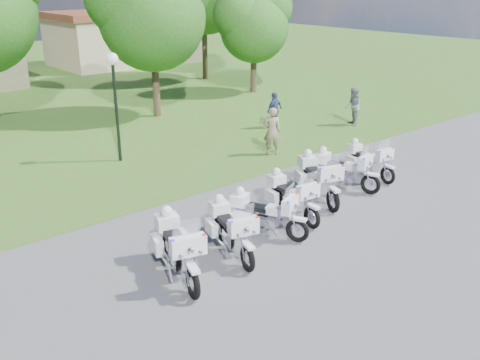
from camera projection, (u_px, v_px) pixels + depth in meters
ground at (285, 216)px, 15.64m from camera, size 100.00×100.00×0.00m
motorcycle_0 at (177, 246)px, 12.32m from camera, size 1.30×2.52×1.74m
motorcycle_1 at (231, 228)px, 13.34m from camera, size 1.18×2.34×1.60m
motorcycle_2 at (264, 213)px, 14.29m from camera, size 1.34×2.16×1.55m
motorcycle_3 at (291, 195)px, 15.43m from camera, size 0.92×2.31×1.55m
motorcycle_4 at (318, 177)px, 16.62m from camera, size 1.41×2.41×1.71m
motorcycle_5 at (343, 169)px, 17.52m from camera, size 1.19×2.32×1.60m
motorcycle_6 at (368, 159)px, 18.58m from camera, size 0.86×2.21×1.49m
lamp_post at (114, 80)px, 19.29m from camera, size 0.44×0.44×4.05m
tree_2 at (150, 6)px, 25.10m from camera, size 5.99×5.11×7.98m
tree_3 at (253, 21)px, 31.16m from camera, size 4.72×4.02×6.29m
building_east at (125, 37)px, 43.10m from camera, size 11.44×7.28×4.10m
bystander_a at (272, 131)px, 20.76m from camera, size 0.82×0.78×1.88m
bystander_b at (353, 107)px, 24.95m from camera, size 1.06×1.10×1.79m
bystander_c at (275, 110)px, 24.57m from camera, size 1.02×0.52×1.66m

